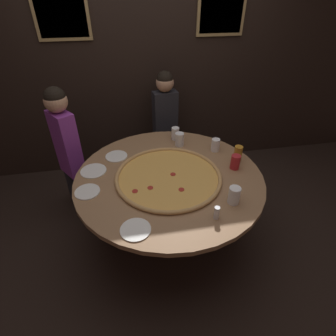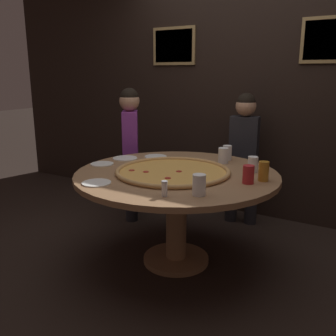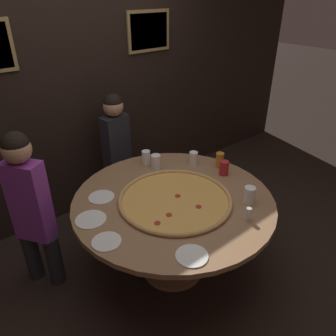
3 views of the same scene
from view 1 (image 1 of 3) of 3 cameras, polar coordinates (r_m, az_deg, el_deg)
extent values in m
plane|color=black|center=(2.66, 0.20, -14.35)|extent=(24.00, 24.00, 0.00)
cube|color=black|center=(3.16, -4.65, 21.94)|extent=(6.40, 0.06, 2.60)
cube|color=#9E7F4C|center=(3.06, -22.07, 28.01)|extent=(0.52, 0.02, 0.40)
cube|color=#936B5B|center=(3.06, -22.09, 28.00)|extent=(0.46, 0.01, 0.34)
cube|color=#9E7F4C|center=(3.23, 11.49, 29.85)|extent=(0.52, 0.02, 0.40)
cube|color=#B2A893|center=(3.22, 11.53, 29.84)|extent=(0.46, 0.01, 0.34)
cylinder|color=#936B47|center=(2.16, 0.23, -1.90)|extent=(1.53, 1.53, 0.04)
cylinder|color=#936B47|center=(2.40, 0.21, -8.94)|extent=(0.16, 0.16, 0.70)
cylinder|color=#936B47|center=(2.64, 0.20, -14.07)|extent=(0.52, 0.52, 0.04)
cylinder|color=#E5A84C|center=(2.11, 0.07, -1.95)|extent=(0.82, 0.82, 0.01)
torus|color=tan|center=(2.11, 0.07, -1.73)|extent=(0.86, 0.86, 0.03)
cylinder|color=#A8281E|center=(2.13, 1.09, -1.36)|extent=(0.04, 0.04, 0.00)
cylinder|color=#A8281E|center=(1.98, 2.93, -4.71)|extent=(0.04, 0.04, 0.00)
cylinder|color=#A8281E|center=(1.98, -7.21, -5.02)|extent=(0.04, 0.04, 0.00)
cylinder|color=#A8281E|center=(2.00, -3.89, -4.32)|extent=(0.04, 0.04, 0.00)
cylinder|color=#B22328|center=(2.26, 14.44, 1.28)|extent=(0.08, 0.08, 0.13)
cylinder|color=white|center=(2.62, 1.60, 7.50)|extent=(0.08, 0.08, 0.13)
cylinder|color=white|center=(2.47, 10.29, 4.95)|extent=(0.08, 0.08, 0.12)
cylinder|color=#BC7A23|center=(2.37, 14.97, 3.08)|extent=(0.07, 0.07, 0.14)
cylinder|color=white|center=(1.91, 14.20, -5.78)|extent=(0.08, 0.08, 0.13)
cylinder|color=white|center=(2.52, 2.53, 6.26)|extent=(0.08, 0.08, 0.13)
cylinder|color=white|center=(2.07, -17.15, -4.93)|extent=(0.19, 0.19, 0.01)
cylinder|color=white|center=(1.72, -7.09, -13.15)|extent=(0.20, 0.20, 0.01)
cylinder|color=white|center=(2.27, -15.92, -0.59)|extent=(0.21, 0.21, 0.01)
cylinder|color=white|center=(2.42, -11.16, 2.54)|extent=(0.20, 0.20, 0.01)
cylinder|color=silver|center=(1.78, 10.52, -9.71)|extent=(0.04, 0.04, 0.08)
cylinder|color=#B7B7BC|center=(1.75, 10.69, -8.59)|extent=(0.04, 0.04, 0.01)
cylinder|color=#232328|center=(3.34, 1.06, 2.64)|extent=(0.13, 0.13, 0.44)
cylinder|color=#232328|center=(3.29, -2.23, 2.04)|extent=(0.13, 0.13, 0.44)
cube|color=#232328|center=(3.05, -0.63, 10.76)|extent=(0.28, 0.18, 0.62)
sphere|color=tan|center=(2.91, -0.69, 18.08)|extent=(0.19, 0.19, 0.19)
sphere|color=black|center=(2.90, -0.69, 18.72)|extent=(0.18, 0.18, 0.18)
cylinder|color=#232328|center=(2.89, -17.97, -5.28)|extent=(0.17, 0.17, 0.46)
cylinder|color=#232328|center=(3.04, -19.88, -3.40)|extent=(0.17, 0.17, 0.46)
cube|color=purple|center=(2.66, -21.19, 4.88)|extent=(0.28, 0.31, 0.64)
sphere|color=tan|center=(2.49, -23.27, 13.20)|extent=(0.20, 0.20, 0.20)
sphere|color=black|center=(2.48, -23.46, 13.94)|extent=(0.18, 0.18, 0.18)
camera|label=2|loc=(1.89, 89.31, -20.78)|focal=40.00mm
camera|label=3|loc=(1.06, -96.77, 3.75)|focal=35.00mm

